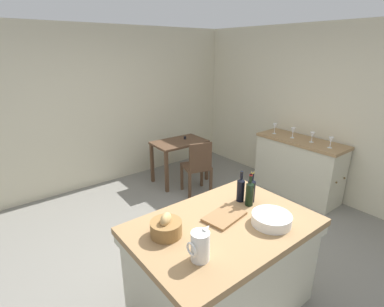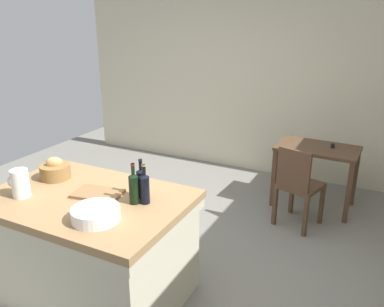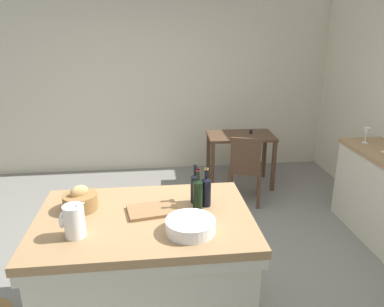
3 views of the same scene
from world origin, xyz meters
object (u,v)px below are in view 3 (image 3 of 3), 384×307
(writing_desk, at_px, (240,143))
(wash_bowl, at_px, (190,226))
(wooden_chair, at_px, (245,167))
(wine_bottle_amber, at_px, (195,187))
(wine_bottle_green, at_px, (198,193))
(island_table, at_px, (147,265))
(wine_glass_right, at_px, (366,132))
(wine_bottle_dark, at_px, (206,191))
(bread_basket, at_px, (80,201))
(cutting_board, at_px, (153,210))
(pitcher, at_px, (74,221))

(writing_desk, bearing_deg, wash_bowl, -110.34)
(wooden_chair, xyz_separation_m, wine_bottle_amber, (-0.83, -1.65, 0.51))
(wash_bowl, distance_m, wine_bottle_green, 0.34)
(island_table, xyz_separation_m, wine_glass_right, (2.42, 1.32, 0.57))
(wine_bottle_dark, relative_size, wine_glass_right, 1.74)
(bread_basket, relative_size, wine_bottle_amber, 0.81)
(island_table, bearing_deg, wine_bottle_dark, 13.90)
(cutting_board, distance_m, wine_bottle_dark, 0.41)
(island_table, height_order, wine_glass_right, wine_glass_right)
(wooden_chair, bearing_deg, wine_bottle_amber, -116.64)
(wooden_chair, xyz_separation_m, cutting_board, (-1.15, -1.77, 0.40))
(bread_basket, relative_size, cutting_board, 0.69)
(wine_bottle_amber, bearing_deg, cutting_board, -159.55)
(pitcher, xyz_separation_m, cutting_board, (0.50, 0.27, -0.10))
(island_table, xyz_separation_m, wash_bowl, (0.30, -0.24, 0.45))
(wine_glass_right, bearing_deg, wooden_chair, 157.12)
(wine_bottle_green, bearing_deg, wine_bottle_amber, 93.23)
(wash_bowl, height_order, bread_basket, bread_basket)
(writing_desk, relative_size, wine_bottle_amber, 3.04)
(pitcher, relative_size, wash_bowl, 0.79)
(pitcher, distance_m, wine_glass_right, 3.23)
(writing_desk, bearing_deg, bread_basket, -127.73)
(pitcher, height_order, wine_bottle_amber, wine_bottle_amber)
(wash_bowl, height_order, wine_glass_right, wine_glass_right)
(wine_bottle_amber, bearing_deg, wash_bowl, -101.09)
(island_table, height_order, wooden_chair, wooden_chair)
(bread_basket, bearing_deg, writing_desk, 52.27)
(island_table, distance_m, wine_glass_right, 2.81)
(pitcher, distance_m, wine_bottle_green, 0.87)
(wine_glass_right, bearing_deg, wine_bottle_green, -148.40)
(wine_bottle_amber, xyz_separation_m, wine_glass_right, (2.03, 1.14, 0.04))
(island_table, height_order, wine_bottle_dark, wine_bottle_dark)
(wash_bowl, distance_m, wine_bottle_dark, 0.40)
(wooden_chair, bearing_deg, wine_glass_right, -22.88)
(writing_desk, xyz_separation_m, cutting_board, (-1.22, -2.36, 0.27))
(wine_glass_right, bearing_deg, pitcher, -151.69)
(wooden_chair, relative_size, wine_bottle_dark, 3.01)
(wooden_chair, height_order, bread_basket, bread_basket)
(island_table, xyz_separation_m, pitcher, (-0.43, -0.21, 0.51))
(pitcher, relative_size, wine_bottle_amber, 0.84)
(bread_basket, distance_m, wine_bottle_green, 0.86)
(wine_bottle_dark, height_order, wine_bottle_amber, wine_bottle_amber)
(pitcher, height_order, cutting_board, pitcher)
(wooden_chair, height_order, wash_bowl, wash_bowl)
(wine_bottle_dark, bearing_deg, wooden_chair, 66.26)
(wooden_chair, height_order, wine_bottle_amber, wine_bottle_amber)
(island_table, xyz_separation_m, wine_bottle_dark, (0.46, 0.11, 0.52))
(island_table, relative_size, wash_bowl, 4.68)
(wine_bottle_green, bearing_deg, wine_glass_right, 31.60)
(wine_bottle_amber, bearing_deg, wooden_chair, 63.36)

